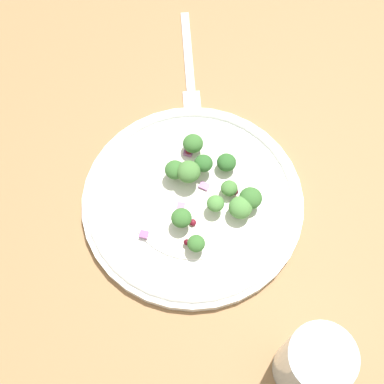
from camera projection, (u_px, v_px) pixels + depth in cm
name	position (u px, v px, depth cm)	size (l,w,h in cm)	color
ground_plane	(207.00, 201.00, 65.88)	(180.00, 180.00, 2.00)	olive
plate	(192.00, 198.00, 63.97)	(27.75, 27.75, 1.70)	white
dressing_pool	(192.00, 197.00, 63.57)	(16.10, 16.10, 0.20)	white
broccoli_floret_0	(214.00, 204.00, 61.17)	(2.14, 2.14, 2.16)	#8EB77A
broccoli_floret_1	(193.00, 144.00, 65.08)	(2.62, 2.62, 2.66)	#ADD18E
broccoli_floret_2	(240.00, 208.00, 61.05)	(2.87, 2.87, 2.91)	#9EC684
broccoli_floret_3	(175.00, 170.00, 62.99)	(2.52, 2.52, 2.56)	#8EB77A
broccoli_floret_4	(251.00, 198.00, 61.55)	(2.82, 2.82, 2.85)	#8EB77A
broccoli_floret_5	(203.00, 163.00, 63.34)	(2.36, 2.36, 2.39)	#8EB77A
broccoli_floret_6	(227.00, 163.00, 64.11)	(2.46, 2.46, 2.49)	#ADD18E
broccoli_floret_7	(189.00, 172.00, 62.38)	(2.93, 2.93, 2.97)	#9EC684
broccoli_floret_8	(196.00, 244.00, 59.08)	(2.10, 2.10, 2.13)	#8EB77A
broccoli_floret_9	(181.00, 218.00, 60.20)	(2.46, 2.46, 2.49)	#8EB77A
broccoli_floret_10	(229.00, 188.00, 62.70)	(2.09, 2.09, 2.11)	#ADD18E
cranberry_0	(188.00, 152.00, 65.72)	(0.85, 0.85, 0.85)	maroon
cranberry_1	(235.00, 192.00, 62.90)	(0.87, 0.87, 0.87)	#4C0A14
cranberry_2	(187.00, 242.00, 60.08)	(0.75, 0.75, 0.75)	#4C0A14
cranberry_3	(193.00, 222.00, 61.60)	(0.86, 0.86, 0.86)	maroon
onion_bit_0	(205.00, 186.00, 63.99)	(1.24, 0.93, 0.43)	#A35B93
onion_bit_1	(191.00, 151.00, 66.02)	(1.14, 1.05, 0.49)	#934C84
onion_bit_2	(144.00, 234.00, 60.93)	(0.92, 1.04, 0.34)	#934C84
onion_bit_3	(181.00, 208.00, 62.76)	(0.91, 1.32, 0.46)	#A35B93
fork	(189.00, 66.00, 73.97)	(18.20, 7.64, 0.50)	silver
water_glass	(312.00, 364.00, 51.20)	(6.62, 6.62, 10.24)	silver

